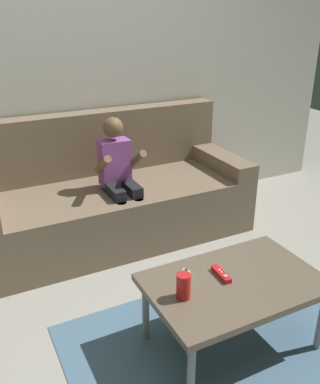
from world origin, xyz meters
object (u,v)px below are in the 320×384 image
object	(u,v)px
couch	(111,197)
coffee_table	(235,287)
soda_can	(183,286)
person_seated_on_couch	(119,176)
nunchuk_white	(186,274)
game_remote_red_near_edge	(221,274)

from	to	relation	value
couch	coffee_table	world-z (taller)	couch
couch	soda_can	distance (m)	1.38
couch	person_seated_on_couch	xyz separation A→B (m)	(0.01, -0.18, 0.23)
couch	nunchuk_white	size ratio (longest dim) A/B	20.33
couch	person_seated_on_couch	size ratio (longest dim) A/B	2.15
person_seated_on_couch	game_remote_red_near_edge	bearing A→B (deg)	-86.06
couch	person_seated_on_couch	distance (m)	0.30
person_seated_on_couch	soda_can	distance (m)	1.20
nunchuk_white	soda_can	bearing A→B (deg)	-125.60
person_seated_on_couch	game_remote_red_near_edge	world-z (taller)	person_seated_on_couch
soda_can	couch	bearing A→B (deg)	83.20
coffee_table	nunchuk_white	world-z (taller)	nunchuk_white
couch	game_remote_red_near_edge	bearing A→B (deg)	-86.37
person_seated_on_couch	nunchuk_white	size ratio (longest dim) A/B	9.44
coffee_table	soda_can	size ratio (longest dim) A/B	6.91
game_remote_red_near_edge	coffee_table	bearing A→B (deg)	-57.18
coffee_table	nunchuk_white	bearing A→B (deg)	146.63
couch	nunchuk_white	distance (m)	1.25
person_seated_on_couch	coffee_table	world-z (taller)	person_seated_on_couch
couch	soda_can	xyz separation A→B (m)	(-0.16, -1.36, 0.15)
coffee_table	soda_can	bearing A→B (deg)	178.77
game_remote_red_near_edge	nunchuk_white	world-z (taller)	nunchuk_white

